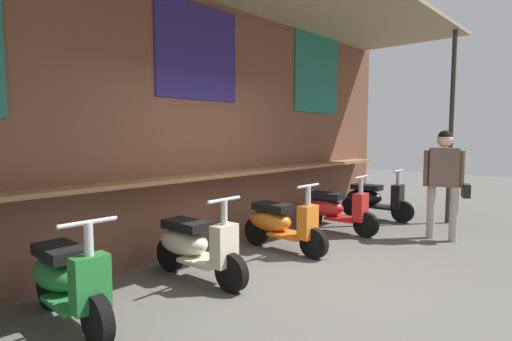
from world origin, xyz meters
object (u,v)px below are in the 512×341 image
object	(u,v)px
scooter_red	(333,209)
shopper_with_handbag	(445,174)
scooter_green	(66,278)
scooter_orange	(279,223)
scooter_black	(372,199)
scooter_cream	(194,245)

from	to	relation	value
scooter_red	shopper_with_handbag	bearing A→B (deg)	20.79
scooter_green	scooter_red	xyz separation A→B (m)	(4.36, -0.00, 0.00)
scooter_orange	shopper_with_handbag	world-z (taller)	shopper_with_handbag
scooter_orange	scooter_black	distance (m)	2.86
scooter_orange	shopper_with_handbag	size ratio (longest dim) A/B	0.83
shopper_with_handbag	scooter_black	bearing A→B (deg)	41.42
scooter_cream	scooter_black	bearing A→B (deg)	88.10
scooter_green	scooter_black	bearing A→B (deg)	91.78
scooter_orange	scooter_green	bearing A→B (deg)	-90.06
scooter_orange	scooter_black	xyz separation A→B (m)	(2.86, -0.00, 0.00)
scooter_red	scooter_black	bearing A→B (deg)	86.29
scooter_black	shopper_with_handbag	xyz separation A→B (m)	(-0.74, -1.52, 0.64)
scooter_green	scooter_orange	world-z (taller)	same
scooter_cream	scooter_orange	distance (m)	1.53
scooter_cream	scooter_black	xyz separation A→B (m)	(4.39, -0.00, 0.00)
scooter_green	shopper_with_handbag	world-z (taller)	shopper_with_handbag
scooter_cream	scooter_black	distance (m)	4.39
scooter_black	scooter_green	bearing A→B (deg)	-93.48
scooter_orange	scooter_red	xyz separation A→B (m)	(1.42, -0.00, 0.00)
scooter_green	scooter_orange	size ratio (longest dim) A/B	1.00
scooter_green	scooter_red	bearing A→B (deg)	91.78
scooter_green	scooter_red	size ratio (longest dim) A/B	1.00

